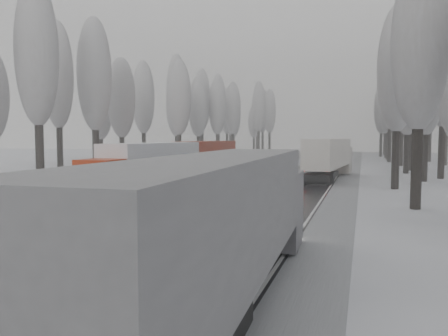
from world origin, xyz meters
The scene contains 56 objects.
ground centered at (0.00, 0.00, 0.00)m, with size 260.00×260.00×0.00m, color white.
carriageway_right centered at (5.25, 30.00, 0.01)m, with size 7.50×200.00×0.03m, color black.
carriageway_left centered at (-5.25, 30.00, 0.01)m, with size 7.50×200.00×0.03m, color black.
median_slush centered at (0.00, 30.00, 0.02)m, with size 3.00×200.00×0.04m, color #9C9FA4.
shoulder_right centered at (10.20, 30.00, 0.02)m, with size 2.40×200.00×0.04m, color #9C9FA4.
shoulder_left centered at (-10.20, 30.00, 0.02)m, with size 2.40×200.00×0.04m, color #9C9FA4.
median_guardrail centered at (0.00, 29.99, 0.60)m, with size 0.12×200.00×0.76m.
tree_16 centered at (15.04, 15.67, 10.67)m, with size 3.60×3.60×16.53m.
tree_18 centered at (14.51, 27.03, 10.70)m, with size 3.60×3.60×16.58m.
tree_20 centered at (17.90, 35.17, 10.14)m, with size 3.60×3.60×15.71m.
tree_21 centered at (20.12, 39.17, 12.00)m, with size 3.60×3.60×18.62m.
tree_22 centered at (17.02, 45.60, 10.24)m, with size 3.60×3.60×15.86m.
tree_24 centered at (17.90, 51.02, 13.19)m, with size 3.60×3.60×20.49m.
tree_26 centered at (17.56, 61.27, 12.10)m, with size 3.60×3.60×18.78m.
tree_27 centered at (24.72, 65.27, 11.36)m, with size 3.60×3.60×17.62m.
tree_28 centered at (16.34, 71.95, 12.64)m, with size 3.60×3.60×19.62m.
tree_29 centered at (23.71, 75.95, 11.67)m, with size 3.60×3.60×18.11m.
tree_30 centered at (16.56, 81.70, 11.52)m, with size 3.60×3.60×17.86m.
tree_31 centered at (22.48, 85.70, 11.97)m, with size 3.60×3.60×18.58m.
tree_32 centered at (16.63, 89.21, 11.18)m, with size 3.60×3.60×17.33m.
tree_33 centered at (19.77, 93.21, 9.26)m, with size 3.60×3.60×14.33m.
tree_34 centered at (15.73, 96.32, 11.37)m, with size 3.60×3.60×17.63m.
tree_35 centered at (24.94, 100.32, 11.77)m, with size 3.60×3.60×18.25m.
tree_36 centered at (17.04, 106.16, 13.02)m, with size 3.60×3.60×20.23m.
tree_37 centered at (24.02, 110.16, 10.56)m, with size 3.60×3.60×16.37m.
tree_38 centered at (18.73, 116.73, 11.59)m, with size 3.60×3.60×17.97m.
tree_39 centered at (21.55, 120.73, 10.45)m, with size 3.60×3.60×16.19m.
tree_56 centered at (-14.71, 15.70, 11.68)m, with size 3.60×3.60×18.12m.
tree_58 centered at (-15.13, 24.57, 11.10)m, with size 3.60×3.60×17.21m.
tree_59 centered at (-22.80, 28.57, 11.87)m, with size 3.60×3.60×18.41m.
tree_60 centered at (-17.75, 34.20, 9.59)m, with size 3.60×3.60×14.84m.
tree_61 centered at (-23.52, 38.20, 9.02)m, with size 3.60×3.60×13.95m.
tree_62 centered at (-13.94, 43.73, 10.36)m, with size 3.60×3.60×16.04m.
tree_63 centered at (-21.85, 47.73, 10.89)m, with size 3.60×3.60×16.88m.
tree_64 centered at (-18.26, 52.71, 9.96)m, with size 3.60×3.60×15.42m.
tree_65 centered at (-20.05, 56.71, 12.55)m, with size 3.60×3.60×19.48m.
tree_66 centered at (-18.16, 62.35, 9.84)m, with size 3.60×3.60×15.23m.
tree_67 centered at (-19.54, 66.35, 11.03)m, with size 3.60×3.60×17.09m.
tree_68 centered at (-16.58, 69.11, 10.75)m, with size 3.60×3.60×16.65m.
tree_69 centered at (-21.42, 73.11, 12.46)m, with size 3.60×3.60×19.35m.
tree_70 centered at (-16.33, 79.19, 11.03)m, with size 3.60×3.60×17.09m.
tree_71 centered at (-21.09, 83.19, 12.63)m, with size 3.60×3.60×19.61m.
tree_72 centered at (-18.93, 88.54, 9.76)m, with size 3.60×3.60×15.11m.
tree_73 centered at (-21.82, 92.54, 11.11)m, with size 3.60×3.60×17.22m.
tree_74 centered at (-15.07, 99.33, 12.67)m, with size 3.60×3.60×19.68m.
tree_75 centered at (-24.20, 103.33, 11.99)m, with size 3.60×3.60×18.60m.
tree_76 centered at (-14.05, 108.72, 11.95)m, with size 3.60×3.60×18.55m.
tree_77 centered at (-19.66, 112.72, 9.26)m, with size 3.60×3.60×14.32m.
tree_78 centered at (-17.56, 115.31, 12.59)m, with size 3.60×3.60×19.55m.
tree_79 centered at (-20.33, 119.31, 11.01)m, with size 3.60×3.60×17.07m.
truck_grey_tarp centered at (8.20, -3.85, 2.47)m, with size 3.13×16.56×4.23m.
truck_blue_box centered at (2.78, 16.99, 2.13)m, with size 3.87×14.38×3.66m.
truck_cream_box centered at (8.19, 35.17, 2.63)m, with size 4.51×17.70×4.50m.
box_truck_distant centered at (5.66, 77.21, 1.51)m, with size 3.00×8.09×2.96m.
truck_red_white centered at (-4.72, 16.48, 2.47)m, with size 2.64×16.52×4.23m.
truck_red_red centered at (-5.97, 32.34, 2.46)m, with size 3.33×16.55×4.22m.
Camera 1 is at (11.70, -15.08, 4.70)m, focal length 35.00 mm.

